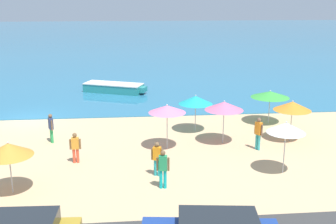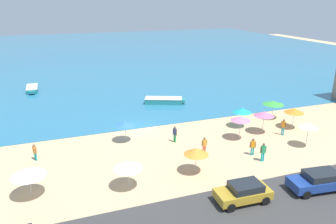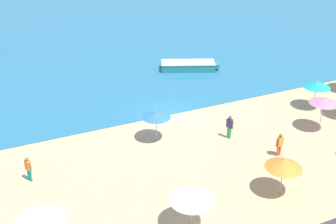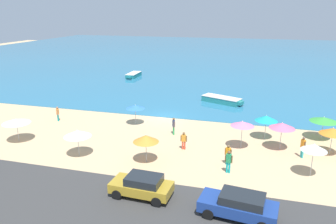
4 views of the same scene
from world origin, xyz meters
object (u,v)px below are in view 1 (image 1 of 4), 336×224
Objects in this scene: beach_umbrella_8 at (8,150)px; bather_5 at (157,157)px; beach_umbrella_1 at (270,94)px; beach_umbrella_3 at (286,128)px; bather_1 at (258,132)px; beach_umbrella_5 at (224,106)px; beach_umbrella_7 at (292,106)px; bather_0 at (51,127)px; beach_umbrella_0 at (196,100)px; bather_2 at (163,167)px; skiff_nearshore at (114,88)px; beach_umbrella_6 at (167,109)px; bather_3 at (75,146)px.

beach_umbrella_8 reaches higher than bather_5.
beach_umbrella_1 is 8.14m from beach_umbrella_3.
beach_umbrella_5 is at bearing 143.04° from bather_1.
bather_0 is at bearing 175.97° from beach_umbrella_7.
bather_1 is (-2.31, -1.26, -1.06)m from beach_umbrella_7.
bather_0 is at bearing -171.47° from beach_umbrella_0.
bather_2 reaches higher than skiff_nearshore.
beach_umbrella_5 reaches higher than beach_umbrella_8.
beach_umbrella_5 is 2.37m from bather_1.
beach_umbrella_7 is (7.21, 0.65, -0.18)m from beach_umbrella_6.
beach_umbrella_0 is 1.32× the size of bather_2.
bather_0 is 7.66m from bather_5.
bather_2 is 1.11× the size of bather_3.
beach_umbrella_1 reaches higher than skiff_nearshore.
bather_5 is at bearing 10.80° from beach_umbrella_8.
beach_umbrella_6 is 14.53m from skiff_nearshore.
bather_5 is at bearing -81.92° from skiff_nearshore.
beach_umbrella_0 is at bearing -64.63° from skiff_nearshore.
bather_2 is at bearing -83.06° from bather_5.
bather_2 is 1.35m from bather_5.
beach_umbrella_7 reaches higher than bather_3.
beach_umbrella_3 is at bearing -85.07° from bather_1.
bather_5 is at bearing -134.25° from beach_umbrella_5.
beach_umbrella_7 is at bearing 20.63° from beach_umbrella_8.
beach_umbrella_3 is 1.51× the size of bather_0.
bather_0 is at bearing 84.75° from beach_umbrella_8.
beach_umbrella_6 is at bearing -124.78° from beach_umbrella_0.
bather_1 is at bearing -114.69° from beach_umbrella_1.
bather_2 is (-2.63, -7.75, -1.01)m from beach_umbrella_0.
bather_0 is at bearing 137.88° from bather_5.
bather_3 is 0.28× the size of skiff_nearshore.
beach_umbrella_8 is (-10.31, -5.34, -0.22)m from beach_umbrella_5.
beach_umbrella_0 is at bearing 55.22° from beach_umbrella_6.
beach_umbrella_3 is (-1.91, -7.90, 0.31)m from beach_umbrella_1.
bather_5 is (-0.16, 1.34, -0.06)m from bather_2.
bather_0 reaches higher than skiff_nearshore.
beach_umbrella_5 is 15.02m from skiff_nearshore.
skiff_nearshore is at bearing 78.63° from beach_umbrella_8.
beach_umbrella_1 reaches higher than bather_5.
beach_umbrella_0 reaches higher than bather_2.
beach_umbrella_1 is 16.68m from beach_umbrella_8.
bather_1 reaches higher than bather_3.
beach_umbrella_1 is at bearing 13.81° from beach_umbrella_0.
beach_umbrella_3 is at bearing -24.82° from bather_0.
beach_umbrella_6 is 1.52× the size of bather_5.
beach_umbrella_5 is 0.99× the size of beach_umbrella_6.
beach_umbrella_7 is 0.43× the size of skiff_nearshore.
beach_umbrella_1 is 1.08× the size of beach_umbrella_8.
beach_umbrella_6 reaches higher than bather_5.
bather_2 is at bearing -82.00° from skiff_nearshore.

